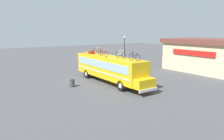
% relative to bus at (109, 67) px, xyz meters
% --- Properties ---
extents(ground_plane, '(120.00, 120.00, 0.00)m').
position_rel_bus_xyz_m(ground_plane, '(-0.17, 0.00, -1.76)').
color(ground_plane, '#4C4C4F').
extents(bus, '(11.95, 2.38, 2.99)m').
position_rel_bus_xyz_m(bus, '(0.00, 0.00, 0.00)').
color(bus, yellow).
rests_on(bus, ground).
extents(luggage_bag_1, '(0.75, 0.45, 0.29)m').
position_rel_bus_xyz_m(luggage_bag_1, '(-4.55, -0.23, 1.37)').
color(luggage_bag_1, olive).
rests_on(luggage_bag_1, bus).
extents(luggage_bag_2, '(0.53, 0.39, 0.41)m').
position_rel_bus_xyz_m(luggage_bag_2, '(-3.68, -0.18, 1.43)').
color(luggage_bag_2, maroon).
rests_on(luggage_bag_2, bus).
extents(rooftop_bicycle_1, '(1.68, 0.44, 0.93)m').
position_rel_bus_xyz_m(rooftop_bicycle_1, '(-3.02, 0.23, 1.61)').
color(rooftop_bicycle_1, black).
rests_on(rooftop_bicycle_1, bus).
extents(rooftop_bicycle_2, '(1.62, 0.44, 0.87)m').
position_rel_bus_xyz_m(rooftop_bicycle_2, '(-0.65, -0.37, 1.59)').
color(rooftop_bicycle_2, black).
rests_on(rooftop_bicycle_2, bus).
extents(rooftop_bicycle_3, '(1.71, 0.44, 0.95)m').
position_rel_bus_xyz_m(rooftop_bicycle_3, '(1.73, 0.27, 1.62)').
color(rooftop_bicycle_3, black).
rests_on(rooftop_bicycle_3, bus).
extents(rooftop_bicycle_4, '(1.66, 0.44, 0.93)m').
position_rel_bus_xyz_m(rooftop_bicycle_4, '(4.09, 0.14, 1.61)').
color(rooftop_bicycle_4, black).
rests_on(rooftop_bicycle_4, bus).
extents(roadside_building, '(11.59, 8.18, 4.71)m').
position_rel_bus_xyz_m(roadside_building, '(2.41, 15.95, 0.64)').
color(roadside_building, beige).
rests_on(roadside_building, ground).
extents(trash_bin, '(0.55, 0.55, 0.83)m').
position_rel_bus_xyz_m(trash_bin, '(-0.74, -4.31, -1.35)').
color(trash_bin, '#3F3F47').
rests_on(trash_bin, ground).
extents(street_lamp, '(0.30, 0.30, 5.11)m').
position_rel_bus_xyz_m(street_lamp, '(-5.34, 6.36, 1.21)').
color(street_lamp, '#38383D').
rests_on(street_lamp, ground).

